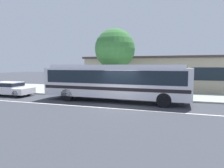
{
  "coord_description": "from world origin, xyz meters",
  "views": [
    {
      "loc": [
        3.76,
        -13.16,
        2.83
      ],
      "look_at": [
        -1.29,
        2.46,
        1.3
      ],
      "focal_mm": 31.94,
      "sensor_mm": 36.0,
      "label": 1
    }
  ],
  "objects_px": {
    "transit_bus": "(115,80)",
    "pedestrian_waiting_near_sign": "(182,86)",
    "sedan_behind_bus": "(9,88)",
    "pedestrian_walking_along_curb": "(130,85)",
    "pedestrian_standing_by_tree": "(97,84)",
    "street_tree_near_stop": "(115,49)",
    "bus_stop_sign": "(188,79)"
  },
  "relations": [
    {
      "from": "sedan_behind_bus",
      "to": "street_tree_near_stop",
      "type": "xyz_separation_m",
      "value": [
        9.14,
        4.05,
        3.69
      ]
    },
    {
      "from": "transit_bus",
      "to": "pedestrian_waiting_near_sign",
      "type": "bearing_deg",
      "value": 30.61
    },
    {
      "from": "transit_bus",
      "to": "bus_stop_sign",
      "type": "relative_size",
      "value": 4.3
    },
    {
      "from": "pedestrian_waiting_near_sign",
      "to": "bus_stop_sign",
      "type": "distance_m",
      "value": 1.47
    },
    {
      "from": "transit_bus",
      "to": "street_tree_near_stop",
      "type": "height_order",
      "value": "street_tree_near_stop"
    },
    {
      "from": "pedestrian_walking_along_curb",
      "to": "pedestrian_standing_by_tree",
      "type": "xyz_separation_m",
      "value": [
        -3.26,
        0.36,
        -0.0
      ]
    },
    {
      "from": "transit_bus",
      "to": "pedestrian_walking_along_curb",
      "type": "distance_m",
      "value": 2.44
    },
    {
      "from": "transit_bus",
      "to": "pedestrian_standing_by_tree",
      "type": "distance_m",
      "value": 3.7
    },
    {
      "from": "pedestrian_waiting_near_sign",
      "to": "pedestrian_walking_along_curb",
      "type": "distance_m",
      "value": 4.44
    },
    {
      "from": "pedestrian_waiting_near_sign",
      "to": "pedestrian_standing_by_tree",
      "type": "bearing_deg",
      "value": -177.06
    },
    {
      "from": "pedestrian_walking_along_curb",
      "to": "bus_stop_sign",
      "type": "distance_m",
      "value": 4.83
    },
    {
      "from": "pedestrian_waiting_near_sign",
      "to": "pedestrian_standing_by_tree",
      "type": "xyz_separation_m",
      "value": [
        -7.64,
        -0.39,
        0.03
      ]
    },
    {
      "from": "pedestrian_waiting_near_sign",
      "to": "street_tree_near_stop",
      "type": "xyz_separation_m",
      "value": [
        -6.29,
        0.87,
        3.34
      ]
    },
    {
      "from": "pedestrian_waiting_near_sign",
      "to": "pedestrian_standing_by_tree",
      "type": "relative_size",
      "value": 0.97
    },
    {
      "from": "transit_bus",
      "to": "pedestrian_waiting_near_sign",
      "type": "relative_size",
      "value": 6.99
    },
    {
      "from": "sedan_behind_bus",
      "to": "pedestrian_waiting_near_sign",
      "type": "bearing_deg",
      "value": 11.63
    },
    {
      "from": "transit_bus",
      "to": "sedan_behind_bus",
      "type": "xyz_separation_m",
      "value": [
        -10.34,
        -0.16,
        -0.96
      ]
    },
    {
      "from": "bus_stop_sign",
      "to": "pedestrian_waiting_near_sign",
      "type": "bearing_deg",
      "value": 107.67
    },
    {
      "from": "sedan_behind_bus",
      "to": "pedestrian_walking_along_curb",
      "type": "distance_m",
      "value": 11.33
    },
    {
      "from": "pedestrian_walking_along_curb",
      "to": "street_tree_near_stop",
      "type": "xyz_separation_m",
      "value": [
        -1.92,
        1.63,
        3.31
      ]
    },
    {
      "from": "pedestrian_waiting_near_sign",
      "to": "pedestrian_walking_along_curb",
      "type": "height_order",
      "value": "pedestrian_walking_along_curb"
    },
    {
      "from": "transit_bus",
      "to": "street_tree_near_stop",
      "type": "bearing_deg",
      "value": 107.21
    },
    {
      "from": "sedan_behind_bus",
      "to": "pedestrian_walking_along_curb",
      "type": "bearing_deg",
      "value": 12.36
    },
    {
      "from": "transit_bus",
      "to": "pedestrian_waiting_near_sign",
      "type": "distance_m",
      "value": 5.95
    },
    {
      "from": "transit_bus",
      "to": "bus_stop_sign",
      "type": "distance_m",
      "value": 5.77
    },
    {
      "from": "transit_bus",
      "to": "pedestrian_waiting_near_sign",
      "type": "height_order",
      "value": "transit_bus"
    },
    {
      "from": "pedestrian_walking_along_curb",
      "to": "pedestrian_standing_by_tree",
      "type": "height_order",
      "value": "pedestrian_walking_along_curb"
    },
    {
      "from": "transit_bus",
      "to": "bus_stop_sign",
      "type": "height_order",
      "value": "transit_bus"
    },
    {
      "from": "pedestrian_standing_by_tree",
      "to": "sedan_behind_bus",
      "type": "bearing_deg",
      "value": -160.35
    },
    {
      "from": "pedestrian_waiting_near_sign",
      "to": "street_tree_near_stop",
      "type": "distance_m",
      "value": 7.18
    },
    {
      "from": "street_tree_near_stop",
      "to": "sedan_behind_bus",
      "type": "bearing_deg",
      "value": -156.1
    },
    {
      "from": "pedestrian_waiting_near_sign",
      "to": "pedestrian_walking_along_curb",
      "type": "relative_size",
      "value": 0.97
    }
  ]
}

